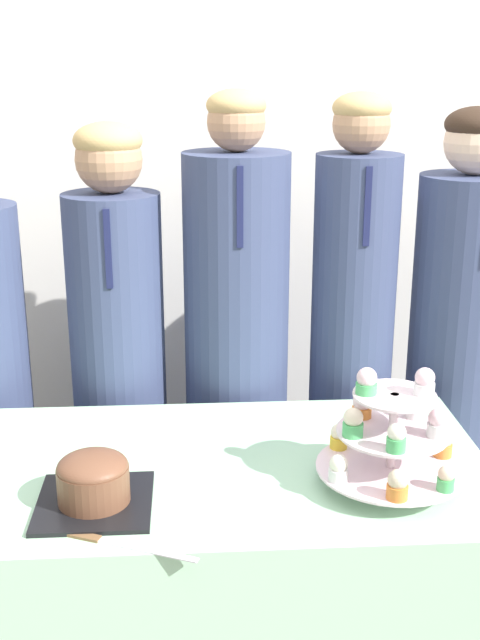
{
  "coord_description": "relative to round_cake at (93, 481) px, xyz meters",
  "views": [
    {
      "loc": [
        -0.05,
        -1.37,
        1.67
      ],
      "look_at": [
        0.06,
        0.4,
        1.11
      ],
      "focal_mm": 45.0,
      "sensor_mm": 36.0,
      "label": 1
    }
  ],
  "objects": [
    {
      "name": "student_4",
      "position": [
        1.05,
        0.73,
        -0.07
      ],
      "size": [
        0.31,
        0.31,
        1.56
      ],
      "color": "#384266",
      "rests_on": "ground_plane"
    },
    {
      "name": "cupcake_stand",
      "position": [
        0.66,
        0.04,
        0.07
      ],
      "size": [
        0.34,
        0.34,
        0.29
      ],
      "color": "silver",
      "rests_on": "table"
    },
    {
      "name": "student_3",
      "position": [
        0.71,
        0.73,
        -0.04
      ],
      "size": [
        0.25,
        0.26,
        1.6
      ],
      "color": "#384266",
      "rests_on": "ground_plane"
    },
    {
      "name": "student_1",
      "position": [
        -0.0,
        0.73,
        -0.08
      ],
      "size": [
        0.28,
        0.29,
        1.52
      ],
      "color": "#384266",
      "rests_on": "ground_plane"
    },
    {
      "name": "cake_knife",
      "position": [
        0.03,
        -0.15,
        -0.06
      ],
      "size": [
        0.29,
        0.14,
        0.01
      ],
      "rotation": [
        0.0,
        0.0,
        -0.4
      ],
      "color": "silver",
      "rests_on": "table"
    },
    {
      "name": "student_2",
      "position": [
        0.36,
        0.73,
        -0.05
      ],
      "size": [
        0.31,
        0.32,
        1.61
      ],
      "color": "#384266",
      "rests_on": "ground_plane"
    },
    {
      "name": "wall_back",
      "position": [
        0.27,
        1.3,
        0.54
      ],
      "size": [
        9.0,
        0.06,
        2.7
      ],
      "color": "silver",
      "rests_on": "ground_plane"
    },
    {
      "name": "table",
      "position": [
        0.27,
        0.17,
        -0.43
      ],
      "size": [
        1.32,
        0.73,
        0.75
      ],
      "color": "#A8DBB2",
      "rests_on": "ground_plane"
    },
    {
      "name": "round_cake",
      "position": [
        0.0,
        0.0,
        0.0
      ],
      "size": [
        0.25,
        0.25,
        0.12
      ],
      "color": "black",
      "rests_on": "table"
    }
  ]
}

